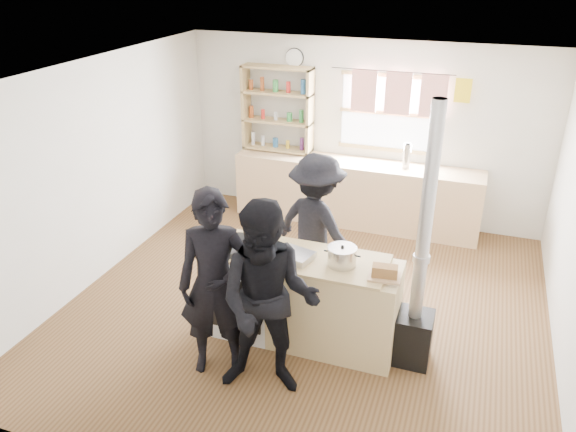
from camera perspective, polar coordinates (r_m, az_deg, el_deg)
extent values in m
cube|color=brown|center=(6.23, 1.88, -9.09)|extent=(5.00, 5.00, 0.01)
cube|color=tan|center=(7.91, 6.86, 2.34)|extent=(3.40, 0.55, 0.90)
cube|color=tan|center=(8.16, -1.05, 6.91)|extent=(1.00, 0.28, 0.03)
cube|color=tan|center=(8.04, -1.07, 9.61)|extent=(1.00, 0.28, 0.03)
cube|color=tan|center=(7.94, -1.09, 12.39)|extent=(1.00, 0.28, 0.03)
cube|color=tan|center=(7.87, -1.11, 14.87)|extent=(1.00, 0.28, 0.03)
cube|color=tan|center=(8.18, -4.29, 11.01)|extent=(0.04, 0.28, 1.20)
cube|color=tan|center=(7.85, 2.26, 10.45)|extent=(0.04, 0.28, 1.20)
cylinder|color=silver|center=(7.59, 11.96, 5.96)|extent=(0.10, 0.10, 0.34)
cube|color=white|center=(5.68, -4.13, -7.38)|extent=(0.60, 0.60, 0.90)
cube|color=tan|center=(5.44, 4.73, -9.09)|extent=(1.20, 0.60, 0.90)
cube|color=tan|center=(5.30, 0.20, -4.05)|extent=(1.84, 0.64, 0.03)
cylinder|color=black|center=(5.35, -6.82, -3.43)|extent=(0.48, 0.48, 0.05)
cylinder|color=#30501B|center=(5.35, -6.83, -3.29)|extent=(0.30, 0.30, 0.02)
cube|color=silver|center=(5.20, 0.79, -4.07)|extent=(0.36, 0.32, 0.07)
cube|color=brown|center=(5.19, 0.79, -3.88)|extent=(0.30, 0.27, 0.02)
cylinder|color=#BCBCBF|center=(5.44, -2.51, -2.16)|extent=(0.22, 0.22, 0.15)
cylinder|color=#BCBCBF|center=(5.40, -2.53, -1.39)|extent=(0.23, 0.23, 0.01)
sphere|color=black|center=(5.40, -2.53, -1.26)|extent=(0.03, 0.03, 0.03)
cylinder|color=#BEBEC0|center=(5.10, 5.51, -4.15)|extent=(0.26, 0.26, 0.17)
cylinder|color=#BEBEC0|center=(5.06, 5.55, -3.26)|extent=(0.27, 0.27, 0.01)
sphere|color=black|center=(5.05, 5.56, -3.12)|extent=(0.03, 0.03, 0.03)
cube|color=tan|center=(4.99, 9.77, -6.12)|extent=(0.30, 0.23, 0.02)
cube|color=olive|center=(4.96, 9.82, -5.53)|extent=(0.23, 0.13, 0.10)
cube|color=black|center=(5.48, 12.50, -11.96)|extent=(0.35, 0.35, 0.50)
cylinder|color=#ADADB2|center=(4.84, 13.87, -0.07)|extent=(0.12, 0.12, 2.00)
imported|color=black|center=(4.96, -7.41, -6.96)|extent=(0.75, 0.62, 1.77)
imported|color=black|center=(4.69, -1.99, -8.71)|extent=(0.98, 0.83, 1.79)
imported|color=black|center=(6.06, 2.93, -1.12)|extent=(1.21, 0.98, 1.64)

